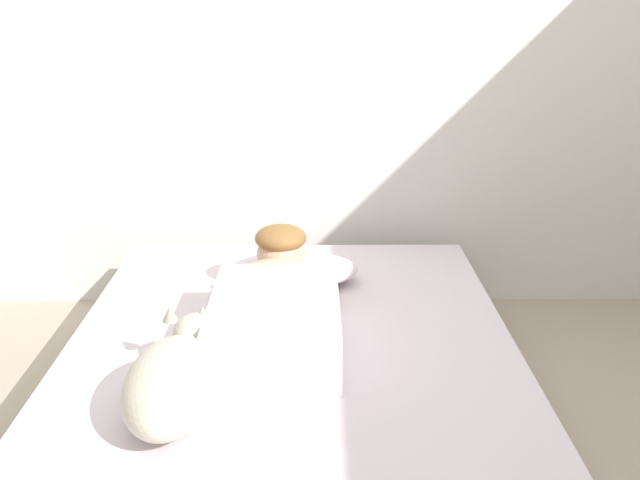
% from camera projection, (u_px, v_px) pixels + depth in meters
% --- Properties ---
extents(back_wall, '(4.46, 0.12, 2.50)m').
position_uv_depth(back_wall, '(309.00, 42.00, 3.42)').
color(back_wall, silver).
rests_on(back_wall, ground).
extents(bed, '(1.56, 2.00, 0.35)m').
position_uv_depth(bed, '(292.00, 382.00, 2.64)').
color(bed, '#726051').
rests_on(bed, ground).
extents(pillow, '(0.52, 0.32, 0.11)m').
position_uv_depth(pillow, '(294.00, 270.00, 3.05)').
color(pillow, silver).
rests_on(pillow, bed).
extents(person_lying, '(0.43, 0.92, 0.27)m').
position_uv_depth(person_lying, '(277.00, 302.00, 2.60)').
color(person_lying, silver).
rests_on(person_lying, bed).
extents(dog, '(0.26, 0.57, 0.21)m').
position_uv_depth(dog, '(175.00, 378.00, 2.10)').
color(dog, beige).
rests_on(dog, bed).
extents(coffee_cup, '(0.12, 0.09, 0.07)m').
position_uv_depth(coffee_cup, '(314.00, 274.00, 3.05)').
color(coffee_cup, teal).
rests_on(coffee_cup, bed).
extents(cell_phone, '(0.07, 0.14, 0.01)m').
position_uv_depth(cell_phone, '(308.00, 370.00, 2.35)').
color(cell_phone, black).
rests_on(cell_phone, bed).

